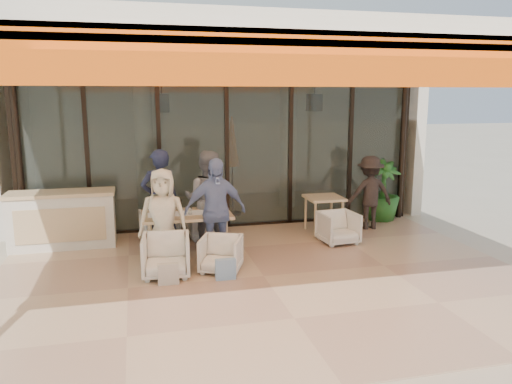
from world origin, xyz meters
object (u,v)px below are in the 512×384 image
at_px(chair_far_left, 160,224).
at_px(potted_palm, 382,190).
at_px(side_chair, 338,226).
at_px(side_table, 324,202).
at_px(chair_near_left, 166,254).
at_px(diner_cream, 163,218).
at_px(dining_table, 186,217).
at_px(diner_periwinkle, 215,211).
at_px(standing_woman, 369,193).
at_px(chair_far_right, 204,223).
at_px(diner_grey, 207,199).
at_px(host_counter, 63,220).
at_px(diner_navy, 160,200).
at_px(chair_near_right, 221,253).

distance_m(chair_far_left, potted_palm, 4.85).
bearing_deg(side_chair, side_table, 84.61).
distance_m(chair_near_left, diner_cream, 0.66).
relative_size(dining_table, diner_periwinkle, 0.86).
xyz_separation_m(chair_far_left, side_table, (3.22, -0.17, 0.30)).
bearing_deg(chair_near_left, potted_palm, 31.26).
bearing_deg(standing_woman, chair_far_left, -0.40).
relative_size(chair_far_right, side_chair, 0.92).
bearing_deg(chair_near_left, side_chair, 21.99).
distance_m(diner_periwinkle, side_table, 2.68).
bearing_deg(side_chair, potted_palm, 35.63).
relative_size(chair_far_left, chair_near_left, 0.93).
height_order(dining_table, side_table, dining_table).
bearing_deg(diner_periwinkle, chair_far_right, 85.00).
height_order(chair_near_left, standing_woman, standing_woman).
bearing_deg(diner_periwinkle, diner_cream, 175.00).
height_order(side_table, potted_palm, potted_palm).
bearing_deg(side_chair, diner_grey, 164.57).
xyz_separation_m(dining_table, chair_far_right, (0.43, 0.94, -0.38)).
relative_size(host_counter, chair_near_left, 2.56).
distance_m(host_counter, diner_periwinkle, 2.92).
height_order(chair_far_left, diner_grey, diner_grey).
height_order(chair_far_left, diner_navy, diner_navy).
bearing_deg(diner_periwinkle, chair_far_left, 115.96).
distance_m(chair_near_right, potted_palm, 4.64).
bearing_deg(host_counter, chair_near_left, -48.00).
bearing_deg(standing_woman, chair_near_left, 24.14).
distance_m(chair_far_right, standing_woman, 3.41).
relative_size(chair_far_right, side_table, 0.82).
distance_m(dining_table, chair_near_left, 1.09).
bearing_deg(chair_near_right, potted_palm, 52.71).
height_order(chair_far_left, standing_woman, standing_woman).
xyz_separation_m(chair_far_left, diner_grey, (0.84, -0.50, 0.54)).
xyz_separation_m(diner_navy, standing_woman, (4.22, 0.37, -0.14)).
relative_size(side_table, standing_woman, 0.49).
relative_size(diner_periwinkle, potted_palm, 1.27).
distance_m(chair_far_left, diner_navy, 0.76).
bearing_deg(diner_periwinkle, standing_woman, 15.62).
relative_size(dining_table, diner_grey, 0.85).
relative_size(dining_table, chair_near_right, 2.39).
height_order(chair_far_right, side_table, side_table).
bearing_deg(chair_far_left, side_table, 166.59).
bearing_deg(side_chair, dining_table, 175.09).
bearing_deg(chair_far_right, diner_grey, 84.92).
bearing_deg(side_table, chair_near_left, -151.73).
relative_size(dining_table, potted_palm, 1.09).
bearing_deg(standing_woman, diner_grey, 7.63).
bearing_deg(diner_periwinkle, host_counter, 146.31).
xyz_separation_m(host_counter, chair_near_right, (2.54, -1.89, -0.22)).
height_order(chair_near_right, standing_woman, standing_woman).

